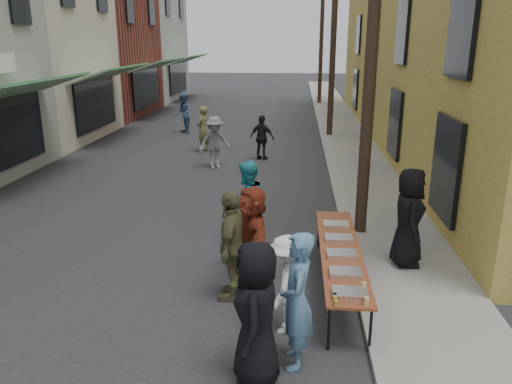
% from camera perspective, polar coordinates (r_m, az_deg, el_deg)
% --- Properties ---
extents(ground, '(120.00, 120.00, 0.00)m').
position_cam_1_polar(ground, '(9.26, -13.78, -10.84)').
color(ground, '#28282B').
rests_on(ground, ground).
extents(sidewalk, '(2.20, 60.00, 0.10)m').
position_cam_1_polar(sidewalk, '(23.22, 10.10, 6.35)').
color(sidewalk, gray).
rests_on(sidewalk, ground).
extents(storefront_row, '(8.00, 37.00, 9.00)m').
position_cam_1_polar(storefront_row, '(26.06, -25.70, 15.15)').
color(storefront_row, maroon).
rests_on(storefront_row, ground).
extents(building_ochre, '(10.00, 28.00, 10.00)m').
position_cam_1_polar(building_ochre, '(23.27, 26.85, 17.15)').
color(building_ochre, '#A3873A').
rests_on(building_ochre, ground).
extents(utility_pole_near, '(0.26, 0.26, 9.00)m').
position_cam_1_polar(utility_pole_near, '(10.84, 13.26, 17.91)').
color(utility_pole_near, '#2D2116').
rests_on(utility_pole_near, ground).
extents(utility_pole_mid, '(0.26, 0.26, 9.00)m').
position_cam_1_polar(utility_pole_mid, '(22.78, 8.86, 17.47)').
color(utility_pole_mid, '#2D2116').
rests_on(utility_pole_mid, ground).
extents(utility_pole_far, '(0.26, 0.26, 9.00)m').
position_cam_1_polar(utility_pole_far, '(34.77, 7.50, 17.31)').
color(utility_pole_far, '#2D2116').
rests_on(utility_pole_far, ground).
extents(serving_table, '(0.70, 4.00, 0.75)m').
position_cam_1_polar(serving_table, '(8.89, 9.61, -6.71)').
color(serving_table, brown).
rests_on(serving_table, ground).
extents(catering_tray_sausage, '(0.50, 0.33, 0.08)m').
position_cam_1_polar(catering_tray_sausage, '(7.38, 10.66, -11.30)').
color(catering_tray_sausage, maroon).
rests_on(catering_tray_sausage, serving_table).
extents(catering_tray_foil_b, '(0.50, 0.33, 0.08)m').
position_cam_1_polar(catering_tray_foil_b, '(7.95, 10.21, -9.09)').
color(catering_tray_foil_b, '#B2B2B7').
rests_on(catering_tray_foil_b, serving_table).
extents(catering_tray_buns, '(0.50, 0.33, 0.08)m').
position_cam_1_polar(catering_tray_buns, '(8.58, 9.79, -7.04)').
color(catering_tray_buns, tan).
rests_on(catering_tray_buns, serving_table).
extents(catering_tray_foil_d, '(0.50, 0.33, 0.08)m').
position_cam_1_polar(catering_tray_foil_d, '(9.23, 9.44, -5.27)').
color(catering_tray_foil_d, '#B2B2B7').
rests_on(catering_tray_foil_d, serving_table).
extents(catering_tray_buns_end, '(0.50, 0.33, 0.08)m').
position_cam_1_polar(catering_tray_buns_end, '(9.88, 9.13, -3.73)').
color(catering_tray_buns_end, tan).
rests_on(catering_tray_buns_end, serving_table).
extents(condiment_jar_a, '(0.07, 0.07, 0.08)m').
position_cam_1_polar(condiment_jar_a, '(7.09, 9.09, -12.44)').
color(condiment_jar_a, '#A57F26').
rests_on(condiment_jar_a, serving_table).
extents(condiment_jar_b, '(0.07, 0.07, 0.08)m').
position_cam_1_polar(condiment_jar_b, '(7.18, 9.04, -12.05)').
color(condiment_jar_b, '#A57F26').
rests_on(condiment_jar_b, serving_table).
extents(condiment_jar_c, '(0.07, 0.07, 0.08)m').
position_cam_1_polar(condiment_jar_c, '(7.27, 8.98, -11.67)').
color(condiment_jar_c, '#A57F26').
rests_on(condiment_jar_c, serving_table).
extents(cup_stack, '(0.08, 0.08, 0.12)m').
position_cam_1_polar(cup_stack, '(7.18, 12.49, -12.10)').
color(cup_stack, tan).
rests_on(cup_stack, serving_table).
extents(guest_front_a, '(0.61, 0.94, 1.93)m').
position_cam_1_polar(guest_front_a, '(6.42, 0.06, -13.81)').
color(guest_front_a, black).
rests_on(guest_front_a, ground).
extents(guest_front_b, '(0.48, 0.71, 1.91)m').
position_cam_1_polar(guest_front_b, '(6.75, 4.65, -12.29)').
color(guest_front_b, '#5480A3').
rests_on(guest_front_b, ground).
extents(guest_front_c, '(0.85, 1.01, 1.87)m').
position_cam_1_polar(guest_front_c, '(10.47, -1.03, -1.46)').
color(guest_front_c, '#2BA7B4').
rests_on(guest_front_c, ground).
extents(guest_front_d, '(0.87, 1.13, 1.54)m').
position_cam_1_polar(guest_front_d, '(7.54, 3.43, -10.53)').
color(guest_front_d, white).
rests_on(guest_front_d, ground).
extents(guest_front_e, '(0.58, 1.16, 1.91)m').
position_cam_1_polar(guest_front_e, '(8.40, -2.78, -6.10)').
color(guest_front_e, brown).
rests_on(guest_front_e, ground).
extents(guest_queue_back, '(1.15, 1.75, 1.81)m').
position_cam_1_polar(guest_queue_back, '(8.99, -0.46, -4.85)').
color(guest_queue_back, maroon).
rests_on(guest_queue_back, ground).
extents(server, '(0.64, 0.95, 1.90)m').
position_cam_1_polar(server, '(9.83, 17.05, -2.78)').
color(server, black).
rests_on(server, sidewalk).
extents(passerby_left, '(1.32, 1.14, 1.78)m').
position_cam_1_polar(passerby_left, '(17.14, -4.73, 5.66)').
color(passerby_left, slate).
rests_on(passerby_left, ground).
extents(passerby_mid, '(1.04, 0.74, 1.64)m').
position_cam_1_polar(passerby_mid, '(18.30, 0.70, 6.22)').
color(passerby_mid, black).
rests_on(passerby_mid, ground).
extents(passerby_right, '(0.63, 0.76, 1.78)m').
position_cam_1_polar(passerby_right, '(19.76, -6.07, 7.15)').
color(passerby_right, '#67683C').
rests_on(passerby_right, ground).
extents(passerby_far, '(0.99, 1.10, 1.87)m').
position_cam_1_polar(passerby_far, '(23.86, -8.31, 8.87)').
color(passerby_far, '#48658D').
rests_on(passerby_far, ground).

